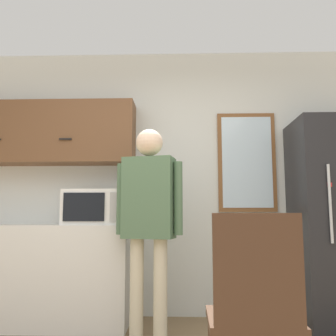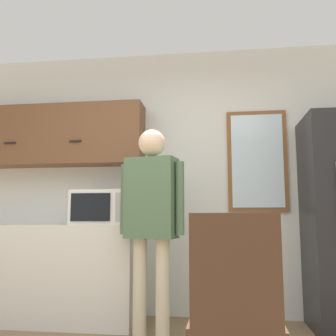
{
  "view_description": "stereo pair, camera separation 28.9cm",
  "coord_description": "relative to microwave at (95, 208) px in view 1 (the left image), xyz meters",
  "views": [
    {
      "loc": [
        0.24,
        -1.71,
        0.96
      ],
      "look_at": [
        0.14,
        1.15,
        1.34
      ],
      "focal_mm": 40.0,
      "sensor_mm": 36.0,
      "label": 1
    },
    {
      "loc": [
        0.52,
        -1.69,
        0.96
      ],
      "look_at": [
        0.14,
        1.15,
        1.34
      ],
      "focal_mm": 40.0,
      "sensor_mm": 36.0,
      "label": 2
    }
  ],
  "objects": [
    {
      "name": "chair",
      "position": [
        1.15,
        -1.52,
        -0.52
      ],
      "size": [
        0.46,
        0.46,
        0.98
      ],
      "rotation": [
        0.0,
        0.0,
        3.12
      ],
      "color": "#472D1E",
      "rests_on": "ground_plane"
    },
    {
      "name": "person",
      "position": [
        0.53,
        -0.38,
        -0.02
      ],
      "size": [
        0.55,
        0.3,
        1.69
      ],
      "rotation": [
        0.0,
        0.0,
        -0.21
      ],
      "color": "beige",
      "rests_on": "ground_plane"
    },
    {
      "name": "microwave",
      "position": [
        0.0,
        0.0,
        0.0
      ],
      "size": [
        0.51,
        0.42,
        0.32
      ],
      "color": "white",
      "rests_on": "counter"
    },
    {
      "name": "back_wall",
      "position": [
        0.55,
        0.41,
        0.3
      ],
      "size": [
        6.0,
        0.06,
        2.7
      ],
      "color": "silver",
      "rests_on": "ground_plane"
    },
    {
      "name": "counter",
      "position": [
        -0.66,
        0.06,
        -0.61
      ],
      "size": [
        1.98,
        0.63,
        0.89
      ],
      "color": "silver",
      "rests_on": "ground_plane"
    },
    {
      "name": "upper_cabinets",
      "position": [
        -0.66,
        0.23,
        0.75
      ],
      "size": [
        1.98,
        0.32,
        0.62
      ],
      "color": "brown"
    },
    {
      "name": "window",
      "position": [
        1.47,
        0.37,
        0.47
      ],
      "size": [
        0.58,
        0.05,
        1.01
      ],
      "color": "brown"
    }
  ]
}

